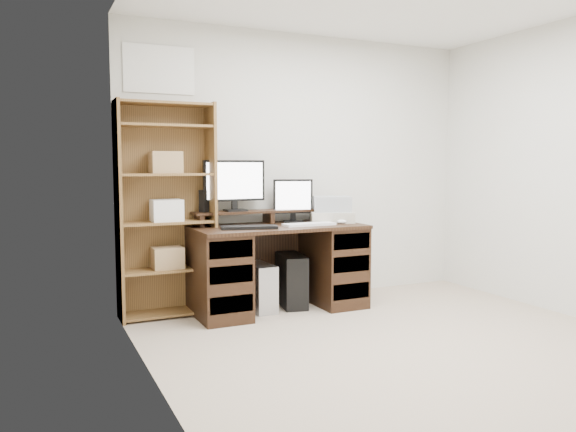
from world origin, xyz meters
TOP-DOWN VIEW (x-y plane):
  - room at (-0.00, 0.00)m, footprint 3.54×4.04m
  - desk at (-0.42, 1.64)m, footprint 1.50×0.70m
  - riser_shelf at (-0.42, 1.85)m, footprint 1.40×0.22m
  - monitor_wide at (-0.74, 1.86)m, footprint 0.57×0.15m
  - monitor_small at (-0.18, 1.82)m, footprint 0.35×0.18m
  - speaker at (-1.01, 1.87)m, footprint 0.10×0.10m
  - keyboard_black at (-0.74, 1.50)m, footprint 0.49×0.27m
  - keyboard_white at (-0.18, 1.51)m, footprint 0.47×0.15m
  - mouse at (0.16, 1.52)m, footprint 0.11×0.09m
  - printer at (0.15, 1.68)m, footprint 0.47×0.42m
  - basket at (0.15, 1.68)m, footprint 0.39×0.34m
  - tower_silver at (-0.58, 1.68)m, footprint 0.19×0.42m
  - tower_black at (-0.25, 1.71)m, footprint 0.29×0.50m
  - bookshelf at (-1.35, 1.86)m, footprint 0.80×0.30m

SIDE VIEW (x-z plane):
  - tower_silver at x=-0.58m, z-range 0.00..0.41m
  - tower_black at x=-0.25m, z-range 0.00..0.47m
  - desk at x=-0.42m, z-range 0.01..0.76m
  - keyboard_white at x=-0.18m, z-range 0.75..0.77m
  - keyboard_black at x=-0.74m, z-range 0.75..0.78m
  - mouse at x=0.16m, z-range 0.75..0.79m
  - printer at x=0.15m, z-range 0.75..0.85m
  - riser_shelf at x=-0.42m, z-range 0.78..0.90m
  - bookshelf at x=-1.35m, z-range 0.02..1.82m
  - basket at x=0.15m, z-range 0.85..0.99m
  - monitor_small at x=-0.18m, z-range 0.77..1.16m
  - speaker at x=-1.01m, z-range 0.87..1.06m
  - monitor_wide at x=-0.74m, z-range 0.90..1.35m
  - room at x=0.00m, z-range -0.02..2.52m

